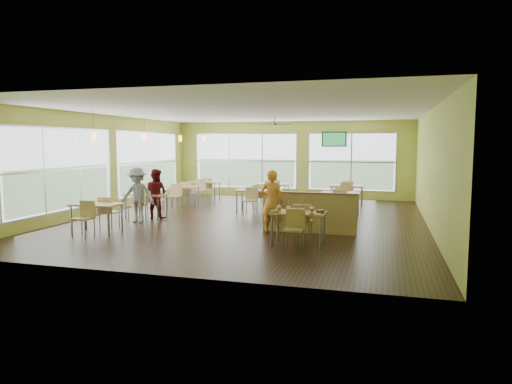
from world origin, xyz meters
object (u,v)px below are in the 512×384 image
main_table (299,217)px  man_plaid (272,202)px  half_wall_divider (309,213)px  food_basket (320,211)px

main_table → man_plaid: 1.47m
main_table → man_plaid: (-0.89, 1.15, 0.18)m
man_plaid → main_table: bearing=128.4°
main_table → half_wall_divider: size_ratio=0.63×
half_wall_divider → food_basket: bearing=-71.0°
main_table → food_basket: size_ratio=6.64×
half_wall_divider → man_plaid: (-0.89, -0.30, 0.29)m
half_wall_divider → man_plaid: 0.99m
man_plaid → food_basket: (1.36, -1.07, -0.03)m
main_table → food_basket: 0.50m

